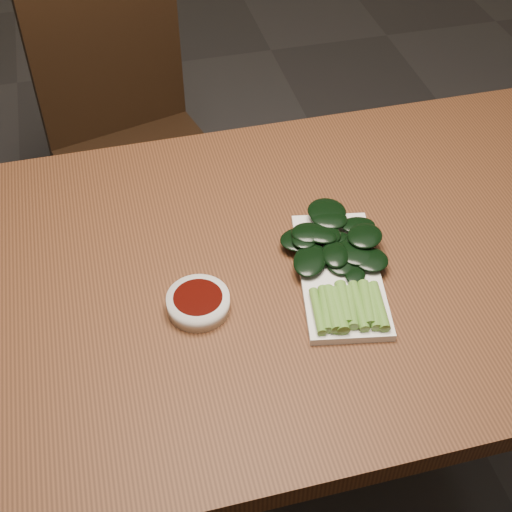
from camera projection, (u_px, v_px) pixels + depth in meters
The scene contains 6 objects.
ground at pixel (264, 479), 1.74m from camera, with size 6.00×6.00×0.00m, color #2F2D2D.
table at pixel (267, 293), 1.26m from camera, with size 1.40×0.80×0.75m.
chair_far at pixel (132, 138), 1.91m from camera, with size 0.49×0.49×0.89m.
sauce_bowl at pixel (198, 303), 1.13m from camera, with size 0.10×0.10×0.03m.
serving_plate at pixel (340, 274), 1.18m from camera, with size 0.18×0.30×0.01m.
gai_lan at pixel (338, 260), 1.18m from camera, with size 0.19×0.31×0.03m.
Camera 1 is at (-0.23, -0.81, 1.62)m, focal length 50.00 mm.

